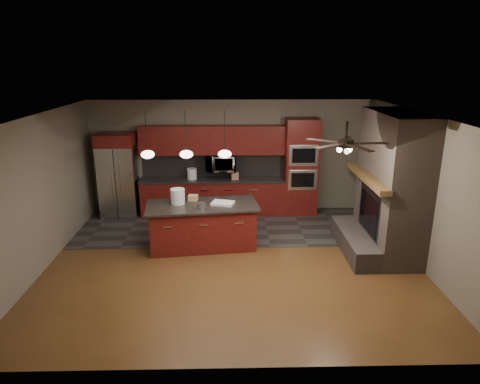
{
  "coord_description": "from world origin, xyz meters",
  "views": [
    {
      "loc": [
        -0.05,
        -7.49,
        3.74
      ],
      "look_at": [
        0.15,
        0.6,
        1.21
      ],
      "focal_mm": 32.0,
      "sensor_mm": 36.0,
      "label": 1
    }
  ],
  "objects_px": {
    "paint_tray": "(223,203)",
    "kitchen_island": "(203,226)",
    "microwave": "(221,163)",
    "cardboard_box": "(193,198)",
    "counter_box": "(235,176)",
    "white_bucket": "(178,196)",
    "oven_tower": "(301,167)",
    "counter_bucket": "(192,174)",
    "paint_can": "(201,206)",
    "refrigerator": "(119,175)"
  },
  "relations": [
    {
      "from": "refrigerator",
      "to": "paint_can",
      "type": "height_order",
      "value": "refrigerator"
    },
    {
      "from": "microwave",
      "to": "paint_tray",
      "type": "xyz_separation_m",
      "value": [
        0.08,
        -2.03,
        -0.36
      ]
    },
    {
      "from": "refrigerator",
      "to": "cardboard_box",
      "type": "xyz_separation_m",
      "value": [
        1.94,
        -1.66,
        -0.05
      ]
    },
    {
      "from": "paint_tray",
      "to": "counter_bucket",
      "type": "height_order",
      "value": "counter_bucket"
    },
    {
      "from": "oven_tower",
      "to": "cardboard_box",
      "type": "relative_size",
      "value": 12.44
    },
    {
      "from": "refrigerator",
      "to": "counter_box",
      "type": "height_order",
      "value": "refrigerator"
    },
    {
      "from": "microwave",
      "to": "cardboard_box",
      "type": "bearing_deg",
      "value": -106.95
    },
    {
      "from": "refrigerator",
      "to": "counter_box",
      "type": "distance_m",
      "value": 2.83
    },
    {
      "from": "microwave",
      "to": "cardboard_box",
      "type": "distance_m",
      "value": 1.9
    },
    {
      "from": "microwave",
      "to": "paint_can",
      "type": "bearing_deg",
      "value": -98.67
    },
    {
      "from": "oven_tower",
      "to": "counter_bucket",
      "type": "bearing_deg",
      "value": 179.84
    },
    {
      "from": "counter_bucket",
      "to": "counter_box",
      "type": "xyz_separation_m",
      "value": [
        1.06,
        -0.05,
        -0.04
      ]
    },
    {
      "from": "oven_tower",
      "to": "paint_can",
      "type": "distance_m",
      "value": 3.22
    },
    {
      "from": "cardboard_box",
      "to": "counter_bucket",
      "type": "xyz_separation_m",
      "value": [
        -0.17,
        1.74,
        0.05
      ]
    },
    {
      "from": "kitchen_island",
      "to": "counter_box",
      "type": "distance_m",
      "value": 2.14
    },
    {
      "from": "kitchen_island",
      "to": "microwave",
      "type": "bearing_deg",
      "value": 73.52
    },
    {
      "from": "oven_tower",
      "to": "kitchen_island",
      "type": "height_order",
      "value": "oven_tower"
    },
    {
      "from": "cardboard_box",
      "to": "counter_bucket",
      "type": "relative_size",
      "value": 0.71
    },
    {
      "from": "paint_can",
      "to": "kitchen_island",
      "type": "bearing_deg",
      "value": 89.49
    },
    {
      "from": "white_bucket",
      "to": "counter_box",
      "type": "bearing_deg",
      "value": 57.63
    },
    {
      "from": "oven_tower",
      "to": "refrigerator",
      "type": "bearing_deg",
      "value": -179.05
    },
    {
      "from": "counter_box",
      "to": "oven_tower",
      "type": "bearing_deg",
      "value": -3.33
    },
    {
      "from": "paint_tray",
      "to": "kitchen_island",
      "type": "bearing_deg",
      "value": -160.4
    },
    {
      "from": "microwave",
      "to": "oven_tower",
      "type": "bearing_deg",
      "value": -1.66
    },
    {
      "from": "microwave",
      "to": "counter_box",
      "type": "distance_m",
      "value": 0.47
    },
    {
      "from": "paint_can",
      "to": "cardboard_box",
      "type": "bearing_deg",
      "value": 111.94
    },
    {
      "from": "white_bucket",
      "to": "microwave",
      "type": "bearing_deg",
      "value": 66.89
    },
    {
      "from": "kitchen_island",
      "to": "paint_can",
      "type": "height_order",
      "value": "paint_can"
    },
    {
      "from": "microwave",
      "to": "refrigerator",
      "type": "bearing_deg",
      "value": -176.98
    },
    {
      "from": "oven_tower",
      "to": "paint_tray",
      "type": "relative_size",
      "value": 5.45
    },
    {
      "from": "microwave",
      "to": "paint_tray",
      "type": "bearing_deg",
      "value": -87.86
    },
    {
      "from": "kitchen_island",
      "to": "paint_tray",
      "type": "xyz_separation_m",
      "value": [
        0.42,
        0.03,
        0.48
      ]
    },
    {
      "from": "counter_bucket",
      "to": "kitchen_island",
      "type": "bearing_deg",
      "value": -79.61
    },
    {
      "from": "refrigerator",
      "to": "counter_box",
      "type": "xyz_separation_m",
      "value": [
        2.83,
        0.03,
        -0.03
      ]
    },
    {
      "from": "microwave",
      "to": "white_bucket",
      "type": "xyz_separation_m",
      "value": [
        -0.84,
        -1.97,
        -0.23
      ]
    },
    {
      "from": "oven_tower",
      "to": "kitchen_island",
      "type": "distance_m",
      "value": 3.14
    },
    {
      "from": "white_bucket",
      "to": "counter_bucket",
      "type": "xyz_separation_m",
      "value": [
        0.13,
        1.92,
        -0.04
      ]
    },
    {
      "from": "kitchen_island",
      "to": "counter_bucket",
      "type": "relative_size",
      "value": 8.76
    },
    {
      "from": "oven_tower",
      "to": "counter_bucket",
      "type": "height_order",
      "value": "oven_tower"
    },
    {
      "from": "oven_tower",
      "to": "white_bucket",
      "type": "height_order",
      "value": "oven_tower"
    },
    {
      "from": "white_bucket",
      "to": "paint_tray",
      "type": "height_order",
      "value": "white_bucket"
    },
    {
      "from": "oven_tower",
      "to": "counter_box",
      "type": "relative_size",
      "value": 12.74
    },
    {
      "from": "white_bucket",
      "to": "paint_tray",
      "type": "xyz_separation_m",
      "value": [
        0.92,
        -0.06,
        -0.13
      ]
    },
    {
      "from": "paint_can",
      "to": "counter_bucket",
      "type": "xyz_separation_m",
      "value": [
        -0.36,
        2.23,
        0.06
      ]
    },
    {
      "from": "microwave",
      "to": "refrigerator",
      "type": "xyz_separation_m",
      "value": [
        -2.48,
        -0.13,
        -0.27
      ]
    },
    {
      "from": "paint_can",
      "to": "cardboard_box",
      "type": "relative_size",
      "value": 0.88
    },
    {
      "from": "microwave",
      "to": "counter_bucket",
      "type": "xyz_separation_m",
      "value": [
        -0.71,
        -0.05,
        -0.27
      ]
    },
    {
      "from": "oven_tower",
      "to": "cardboard_box",
      "type": "height_order",
      "value": "oven_tower"
    },
    {
      "from": "kitchen_island",
      "to": "counter_box",
      "type": "xyz_separation_m",
      "value": [
        0.69,
        1.95,
        0.53
      ]
    },
    {
      "from": "paint_tray",
      "to": "cardboard_box",
      "type": "distance_m",
      "value": 0.67
    }
  ]
}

